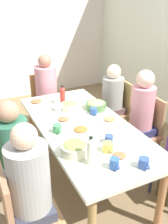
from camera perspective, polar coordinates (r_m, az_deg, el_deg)
name	(u,v)px	position (r m, az deg, el deg)	size (l,w,h in m)	color
ground_plane	(84,181)	(3.10, 0.00, -15.16)	(7.07, 7.07, 0.00)	olive
wall_left	(16,32)	(5.27, -14.94, 17.03)	(0.12, 4.00, 2.60)	white
dining_table	(84,132)	(2.71, 0.00, -4.43)	(1.95, 0.90, 0.75)	beige
chair_0	(22,213)	(2.12, -13.66, -21.10)	(0.40, 0.40, 0.90)	tan
person_0	(31,185)	(1.97, -11.77, -15.75)	(0.31, 0.31, 1.26)	#333643
chair_1	(145,128)	(3.19, 13.59, -3.51)	(0.40, 0.40, 0.90)	#B67558
person_1	(141,113)	(3.03, 12.67, -0.14)	(0.30, 0.30, 1.25)	#2A3553
chair_3	(117,108)	(3.65, 7.36, 0.95)	(0.40, 0.40, 0.90)	#AA7A55
person_3	(112,97)	(3.53, 6.25, 3.28)	(0.30, 0.30, 1.15)	brown
chair_4	(7,164)	(2.61, -16.98, -11.22)	(0.40, 0.40, 0.90)	tan
person_4	(14,145)	(2.51, -15.52, -7.21)	(0.32, 0.32, 1.17)	#3D364B
chair_5	(46,100)	(3.92, -8.59, 2.66)	(0.40, 0.40, 0.90)	#A78149
person_5	(47,88)	(3.76, -8.39, 5.27)	(0.31, 0.31, 1.23)	brown
plate_0	(120,156)	(2.19, 8.03, -9.84)	(0.21, 0.21, 0.04)	white
plate_1	(36,102)	(3.23, -10.63, 2.22)	(0.26, 0.26, 0.04)	silver
plate_2	(110,120)	(2.75, 5.79, -1.81)	(0.23, 0.23, 0.04)	silver
plate_3	(81,130)	(2.54, -0.70, -4.12)	(0.26, 0.26, 0.04)	white
plate_4	(63,120)	(2.74, -4.64, -1.81)	(0.22, 0.22, 0.04)	white
bowl_0	(96,105)	(3.01, 2.70, 1.57)	(0.24, 0.24, 0.10)	#527A46
bowl_1	(75,148)	(2.21, -2.09, -8.09)	(0.25, 0.25, 0.11)	beige
bowl_2	(70,106)	(3.00, -3.25, 1.41)	(0.21, 0.21, 0.09)	beige
cup_0	(144,163)	(2.11, 13.29, -11.10)	(0.12, 0.08, 0.09)	#34539A
cup_1	(108,147)	(2.24, 5.44, -7.89)	(0.13, 0.09, 0.09)	#DBC655
cup_2	(115,164)	(2.06, 6.88, -11.43)	(0.11, 0.08, 0.09)	#325DA6
cup_3	(109,139)	(2.36, 5.63, -6.10)	(0.11, 0.08, 0.08)	#37509E
cup_4	(94,111)	(2.88, 2.20, 0.18)	(0.12, 0.08, 0.08)	#3459A0
cup_5	(58,107)	(2.98, -5.81, 1.07)	(0.12, 0.08, 0.09)	white
cup_6	(57,129)	(2.53, -6.03, -3.74)	(0.12, 0.09, 0.08)	#44945C
bottle_0	(91,151)	(2.05, 1.54, -8.79)	(0.06, 0.06, 0.25)	silver
bottle_1	(63,96)	(3.12, -4.84, 3.69)	(0.07, 0.07, 0.24)	red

